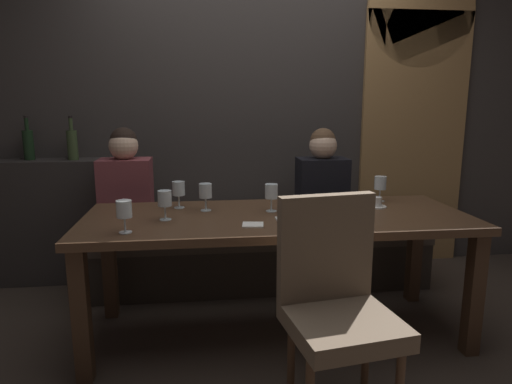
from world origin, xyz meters
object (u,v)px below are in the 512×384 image
banquette_bench (261,258)px  wine_glass_end_left (271,193)px  diner_bearded (322,182)px  diner_redhead (126,184)px  espresso_cup (377,203)px  wine_bottle_dark_red (28,144)px  wine_glass_center_front (165,199)px  fork_on_table (322,222)px  wine_glass_far_left (380,184)px  wine_glass_far_right (179,190)px  dessert_plate (296,219)px  chair_near_side (335,295)px  wine_bottle_pale_label (72,144)px  wine_glass_end_right (205,192)px  dining_table (277,229)px

banquette_bench → wine_glass_end_left: 0.88m
diner_bearded → diner_redhead: bearing=179.3°
diner_bearded → espresso_cup: 0.62m
wine_bottle_dark_red → wine_glass_center_front: wine_bottle_dark_red is taller
diner_bearded → fork_on_table: diner_bearded is taller
diner_bearded → wine_glass_far_left: bearing=-57.8°
diner_redhead → wine_glass_far_right: 0.62m
espresso_cup → wine_glass_center_front: bearing=-173.2°
wine_glass_far_left → wine_glass_far_right: (-1.29, -0.03, 0.00)m
wine_glass_far_right → espresso_cup: (1.21, -0.13, -0.09)m
banquette_bench → espresso_cup: espresso_cup is taller
banquette_bench → diner_bearded: diner_bearded is taller
diner_bearded → wine_glass_center_front: (-1.08, -0.74, 0.06)m
dessert_plate → banquette_bench: bearing=94.6°
banquette_bench → chair_near_side: size_ratio=2.55×
wine_glass_end_left → wine_glass_far_left: same height
wine_bottle_pale_label → dessert_plate: size_ratio=1.72×
banquette_bench → wine_glass_far_right: wine_glass_far_right is taller
wine_bottle_pale_label → wine_glass_center_front: bearing=-54.6°
wine_glass_far_right → espresso_cup: size_ratio=1.37×
diner_bearded → wine_glass_end_right: bearing=-147.2°
dining_table → dessert_plate: 0.21m
wine_glass_end_right → dessert_plate: 0.58m
diner_redhead → dessert_plate: diner_redhead is taller
wine_bottle_dark_red → banquette_bench: bearing=-11.9°
wine_glass_far_left → dining_table: bearing=-159.4°
fork_on_table → wine_bottle_pale_label: bearing=155.2°
chair_near_side → diner_bearded: 1.48m
wine_glass_center_front → dessert_plate: size_ratio=0.86×
diner_redhead → wine_glass_end_left: bearing=-34.2°
wine_glass_end_left → diner_redhead: bearing=145.8°
wine_glass_center_front → dessert_plate: bearing=-10.6°
wine_glass_end_right → wine_glass_far_right: size_ratio=1.00×
wine_glass_far_left → dessert_plate: 0.79m
chair_near_side → wine_glass_far_left: bearing=59.3°
banquette_bench → wine_bottle_pale_label: 1.65m
banquette_bench → wine_bottle_dark_red: wine_bottle_dark_red is taller
diner_bearded → wine_bottle_pale_label: bearing=170.3°
diner_redhead → wine_glass_center_front: 0.83m
banquette_bench → wine_glass_end_left: size_ratio=15.24×
wine_bottle_pale_label → dining_table: bearing=-36.3°
diner_redhead → fork_on_table: size_ratio=4.45×
chair_near_side → wine_glass_end_right: size_ratio=5.98×
banquette_bench → wine_glass_end_right: bearing=-126.4°
diner_redhead → wine_glass_center_front: size_ratio=4.61×
diner_bearded → wine_glass_center_front: bearing=-145.5°
wine_bottle_pale_label → wine_glass_center_front: size_ratio=1.99×
chair_near_side → wine_glass_center_front: 1.06m
fork_on_table → wine_glass_far_left: bearing=55.9°
wine_glass_end_right → banquette_bench: bearing=53.6°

